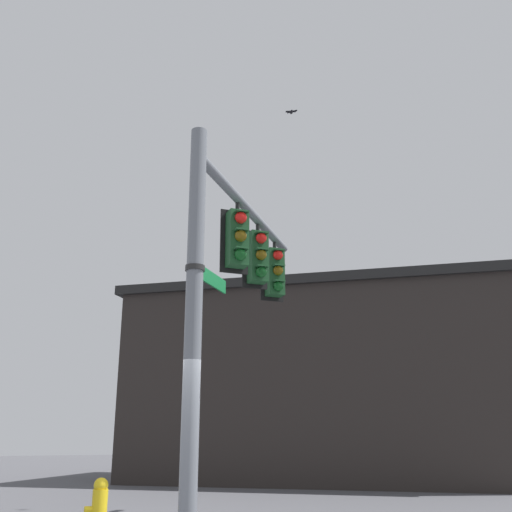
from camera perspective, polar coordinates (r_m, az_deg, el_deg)
signal_pole at (r=8.67m, az=-6.06°, el=-6.17°), size 0.25×0.25×6.15m
mast_arm at (r=11.68m, az=-0.62°, el=4.31°), size 3.36×4.05×0.18m
traffic_light_nearest_pole at (r=10.77m, az=-1.79°, el=1.73°), size 0.54×0.49×1.31m
traffic_light_mid_inner at (r=11.87m, az=0.21°, el=-0.07°), size 0.54×0.49×1.31m
traffic_light_mid_outer at (r=13.00m, az=1.86°, el=-1.55°), size 0.54×0.49×1.31m
street_name_sign at (r=9.17m, az=-4.99°, el=-1.79°), size 0.95×1.13×0.22m
bird_flying at (r=15.78m, az=3.45°, el=13.73°), size 0.30×0.21×0.09m
storefront_building at (r=21.25m, az=6.52°, el=-12.28°), size 14.52×13.30×6.25m
fire_hydrant at (r=10.38m, az=-14.89°, el=-22.23°), size 0.35×0.24×0.82m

